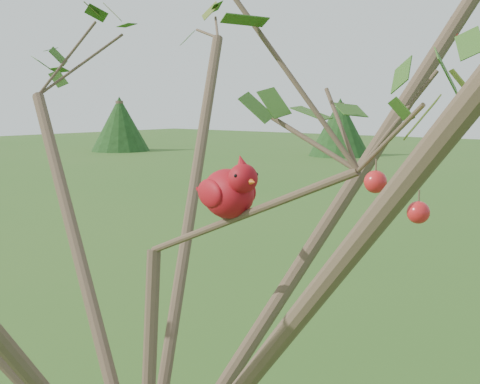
{
  "coord_description": "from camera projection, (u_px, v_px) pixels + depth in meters",
  "views": [
    {
      "loc": [
        1.06,
        -0.93,
        2.32
      ],
      "look_at": [
        0.26,
        0.06,
        2.13
      ],
      "focal_mm": 45.0,
      "sensor_mm": 36.0,
      "label": 1
    }
  ],
  "objects": [
    {
      "name": "cardinal",
      "position": [
        230.0,
        191.0,
        1.33
      ],
      "size": [
        0.23,
        0.14,
        0.16
      ],
      "rotation": [
        0.0,
        0.0,
        -0.33
      ],
      "color": "#A10D11",
      "rests_on": "ground"
    },
    {
      "name": "crabapple_tree",
      "position": [
        135.0,
        192.0,
        1.37
      ],
      "size": [
        2.35,
        2.05,
        2.95
      ],
      "color": "#433324",
      "rests_on": "ground"
    }
  ]
}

